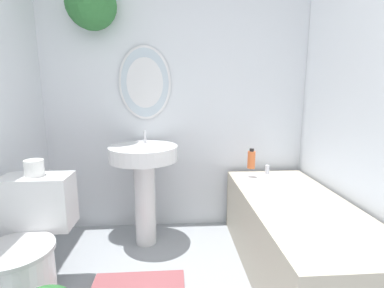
{
  "coord_description": "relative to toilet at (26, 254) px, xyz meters",
  "views": [
    {
      "loc": [
        -0.03,
        -0.27,
        1.25
      ],
      "look_at": [
        0.08,
        1.37,
        0.94
      ],
      "focal_mm": 26.0,
      "sensor_mm": 36.0,
      "label": 1
    }
  ],
  "objects": [
    {
      "name": "bathtub",
      "position": [
        1.67,
        0.2,
        -0.06
      ],
      "size": [
        0.67,
        1.47,
        0.61
      ],
      "color": "#B2A893",
      "rests_on": "ground_plane"
    },
    {
      "name": "pedestal_sink",
      "position": [
        0.61,
        0.67,
        0.27
      ],
      "size": [
        0.54,
        0.54,
        0.93
      ],
      "color": "white",
      "rests_on": "ground_plane"
    },
    {
      "name": "toilet_paper_roll",
      "position": [
        -0.0,
        0.19,
        0.45
      ],
      "size": [
        0.11,
        0.11,
        0.1
      ],
      "color": "white",
      "rests_on": "toilet"
    },
    {
      "name": "wall_back",
      "position": [
        0.78,
        0.99,
        0.97
      ],
      "size": [
        2.42,
        0.39,
        2.4
      ],
      "color": "silver",
      "rests_on": "ground_plane"
    },
    {
      "name": "toilet",
      "position": [
        0.0,
        0.0,
        0.0
      ],
      "size": [
        0.41,
        0.59,
        0.74
      ],
      "color": "white",
      "rests_on": "ground_plane"
    },
    {
      "name": "shampoo_bottle",
      "position": [
        1.5,
        0.76,
        0.34
      ],
      "size": [
        0.07,
        0.07,
        0.17
      ],
      "color": "#DB6633",
      "rests_on": "bathtub"
    }
  ]
}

